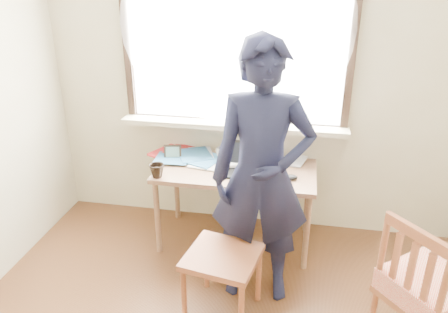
% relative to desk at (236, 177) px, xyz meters
% --- Properties ---
extents(room_shell, '(3.52, 4.02, 2.61)m').
position_rel_desk_xyz_m(room_shell, '(0.11, -1.43, 1.04)').
color(room_shell, beige).
rests_on(room_shell, ground).
extents(desk, '(1.24, 0.62, 0.66)m').
position_rel_desk_xyz_m(desk, '(0.00, 0.00, 0.00)').
color(desk, brown).
rests_on(desk, ground).
extents(laptop, '(0.34, 0.29, 0.22)m').
position_rel_desk_xyz_m(laptop, '(0.09, -0.03, 0.12)').
color(laptop, black).
rests_on(laptop, desk).
extents(mug_white, '(0.15, 0.15, 0.09)m').
position_rel_desk_xyz_m(mug_white, '(-0.14, 0.20, 0.11)').
color(mug_white, white).
rests_on(mug_white, desk).
extents(mug_dark, '(0.16, 0.16, 0.10)m').
position_rel_desk_xyz_m(mug_dark, '(-0.56, -0.25, 0.12)').
color(mug_dark, black).
rests_on(mug_dark, desk).
extents(mouse, '(0.09, 0.07, 0.04)m').
position_rel_desk_xyz_m(mouse, '(0.43, -0.10, 0.09)').
color(mouse, black).
rests_on(mouse, desk).
extents(desk_clutter, '(0.80, 0.48, 0.04)m').
position_rel_desk_xyz_m(desk_clutter, '(-0.41, 0.20, 0.09)').
color(desk_clutter, white).
rests_on(desk_clutter, desk).
extents(book_a, '(0.27, 0.31, 0.02)m').
position_rel_desk_xyz_m(book_a, '(-0.42, 0.18, 0.08)').
color(book_a, white).
rests_on(book_a, desk).
extents(book_b, '(0.23, 0.27, 0.02)m').
position_rel_desk_xyz_m(book_b, '(0.36, 0.25, 0.08)').
color(book_b, white).
rests_on(book_b, desk).
extents(picture_frame, '(0.14, 0.05, 0.11)m').
position_rel_desk_xyz_m(picture_frame, '(-0.54, 0.10, 0.12)').
color(picture_frame, black).
rests_on(picture_frame, desk).
extents(work_chair, '(0.51, 0.50, 0.45)m').
position_rel_desk_xyz_m(work_chair, '(0.05, -0.82, -0.21)').
color(work_chair, '#9A5432').
rests_on(work_chair, ground).
extents(side_chair, '(0.59, 0.60, 0.93)m').
position_rel_desk_xyz_m(side_chair, '(1.22, -0.97, -0.10)').
color(side_chair, '#9A5432').
rests_on(side_chair, ground).
extents(person, '(0.68, 0.48, 1.78)m').
position_rel_desk_xyz_m(person, '(0.25, -0.55, 0.30)').
color(person, black).
rests_on(person, ground).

